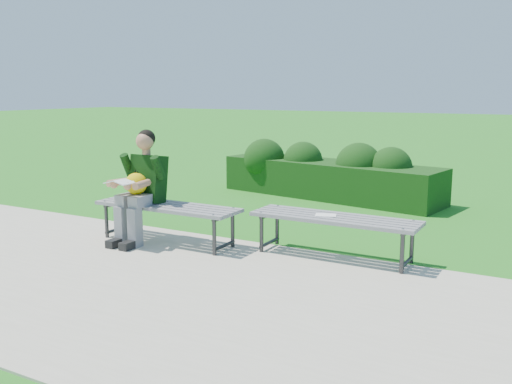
% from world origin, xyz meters
% --- Properties ---
extents(ground, '(80.00, 80.00, 0.00)m').
position_xyz_m(ground, '(0.00, 0.00, 0.00)').
color(ground, '#376D20').
rests_on(ground, ground).
extents(walkway, '(30.00, 3.50, 0.02)m').
position_xyz_m(walkway, '(0.00, -1.75, 0.01)').
color(walkway, beige).
rests_on(walkway, ground).
extents(hedge, '(3.92, 1.57, 0.95)m').
position_xyz_m(hedge, '(-0.11, 3.21, 0.41)').
color(hedge, '#0E360F').
rests_on(hedge, ground).
extents(bench_left, '(1.80, 0.50, 0.46)m').
position_xyz_m(bench_left, '(-0.62, -0.50, 0.42)').
color(bench_left, gray).
rests_on(bench_left, walkway).
extents(bench_right, '(1.80, 0.50, 0.46)m').
position_xyz_m(bench_right, '(1.32, -0.14, 0.42)').
color(bench_right, gray).
rests_on(bench_right, walkway).
extents(seated_boy, '(0.56, 0.76, 1.31)m').
position_xyz_m(seated_boy, '(-0.92, -0.60, 0.71)').
color(seated_boy, slate).
rests_on(seated_boy, walkway).
extents(paper_sheet, '(0.26, 0.22, 0.01)m').
position_xyz_m(paper_sheet, '(1.22, -0.14, 0.47)').
color(paper_sheet, white).
rests_on(paper_sheet, bench_right).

